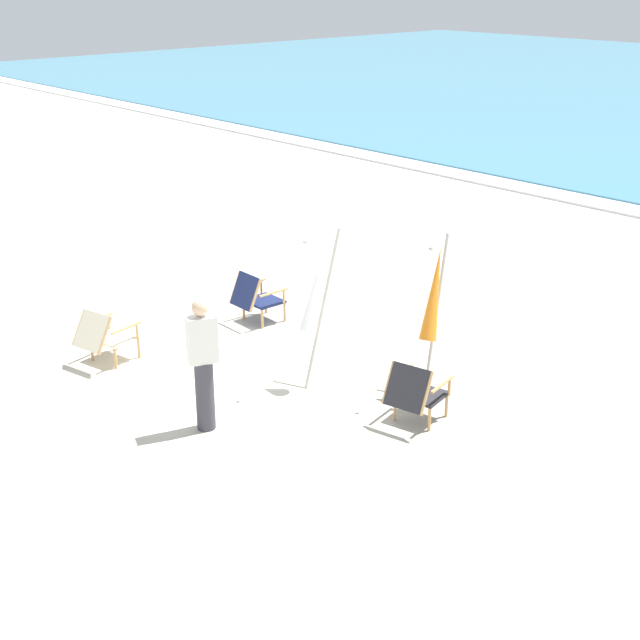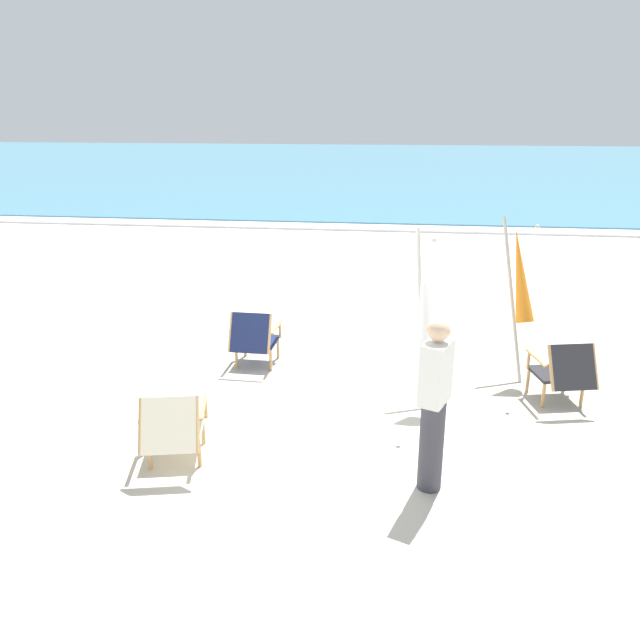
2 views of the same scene
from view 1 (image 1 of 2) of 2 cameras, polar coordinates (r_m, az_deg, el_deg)
The scene contains 7 objects.
ground_plane at distance 12.43m, azimuth -5.39°, elevation -2.48°, with size 80.00×80.00×0.00m, color beige.
beach_chair_front_left at distance 10.56m, azimuth 6.10°, elevation -4.57°, with size 0.72×0.84×0.79m.
beach_chair_mid_center at distance 13.48m, azimuth -4.15°, elevation 1.50°, with size 0.61×0.73×0.80m.
beach_chair_front_right at distance 12.42m, azimuth -13.64°, elevation -0.94°, with size 0.72×0.88×0.77m.
umbrella_furled_orange at distance 11.03m, azimuth 7.32°, elevation 1.58°, with size 0.44×0.78×2.02m.
umbrella_furled_white at distance 11.21m, azimuth -0.20°, elevation 2.08°, with size 0.34×0.82×2.01m.
person_near_chairs at distance 10.32m, azimuth -7.48°, elevation -2.77°, with size 0.32×0.39×1.63m.
Camera 1 is at (9.09, -6.77, 5.11)m, focal length 50.00 mm.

